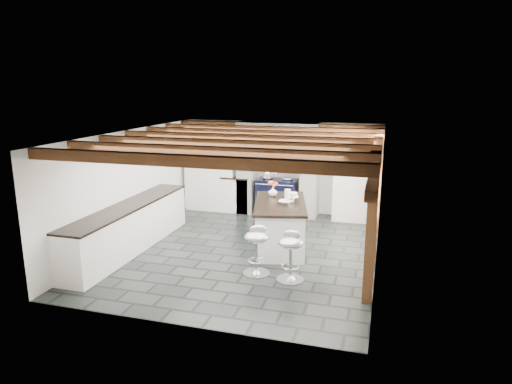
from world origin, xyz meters
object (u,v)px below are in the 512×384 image
(kitchen_island, at_px, (280,224))
(bar_stool_near, at_px, (291,250))
(range_cooker, at_px, (277,196))
(bar_stool_far, at_px, (256,245))

(kitchen_island, height_order, bar_stool_near, kitchen_island)
(range_cooker, xyz_separation_m, bar_stool_far, (0.53, -3.73, 0.07))
(range_cooker, bearing_deg, bar_stool_near, -73.34)
(kitchen_island, xyz_separation_m, bar_stool_far, (-0.08, -1.41, 0.06))
(bar_stool_near, bearing_deg, bar_stool_far, 174.73)
(bar_stool_near, height_order, bar_stool_far, bar_stool_far)
(range_cooker, bearing_deg, bar_stool_far, -81.97)
(kitchen_island, bearing_deg, bar_stool_near, -83.66)
(kitchen_island, relative_size, bar_stool_near, 2.42)
(range_cooker, distance_m, kitchen_island, 2.40)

